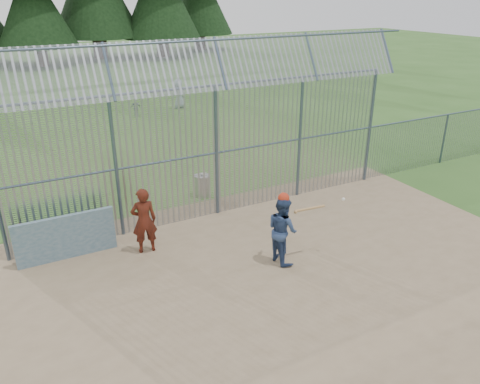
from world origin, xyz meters
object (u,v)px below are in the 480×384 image
batter (282,230)px  trash_can (203,185)px  dugout_wall (66,237)px  onlooker (144,221)px

batter → trash_can: batter is taller
dugout_wall → trash_can: size_ratio=3.05×
dugout_wall → batter: batter is taller
trash_can → batter: bearing=-88.6°
dugout_wall → batter: (4.85, -2.72, 0.29)m
dugout_wall → onlooker: size_ratio=1.38×
dugout_wall → onlooker: 2.03m
dugout_wall → batter: bearing=-29.3°
batter → trash_can: 4.82m
onlooker → trash_can: bearing=-128.7°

